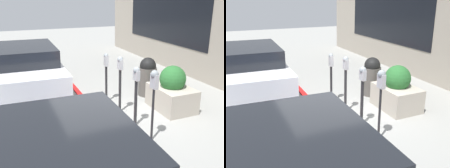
# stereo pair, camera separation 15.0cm
# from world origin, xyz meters

# --- Properties ---
(ground_plane) EXTENTS (40.00, 40.00, 0.00)m
(ground_plane) POSITION_xyz_m (0.00, 0.00, 0.00)
(ground_plane) COLOR #999993
(curb_strip) EXTENTS (19.00, 0.16, 0.04)m
(curb_strip) POSITION_xyz_m (0.00, 0.08, 0.02)
(curb_strip) COLOR red
(curb_strip) RESTS_ON ground_plane
(parking_meter_nearest) EXTENTS (0.20, 0.17, 1.58)m
(parking_meter_nearest) POSITION_xyz_m (-1.23, -0.57, 1.22)
(parking_meter_nearest) COLOR #232326
(parking_meter_nearest) RESTS_ON ground_plane
(parking_meter_second) EXTENTS (0.19, 0.16, 1.47)m
(parking_meter_second) POSITION_xyz_m (-0.48, -0.57, 1.00)
(parking_meter_second) COLOR #232326
(parking_meter_second) RESTS_ON ground_plane
(parking_meter_middle) EXTENTS (0.18, 0.15, 1.53)m
(parking_meter_middle) POSITION_xyz_m (0.40, -0.56, 1.04)
(parking_meter_middle) COLOR #232326
(parking_meter_middle) RESTS_ON ground_plane
(parking_meter_fourth) EXTENTS (0.15, 0.12, 1.46)m
(parking_meter_fourth) POSITION_xyz_m (1.20, -0.49, 0.96)
(parking_meter_fourth) COLOR #232326
(parking_meter_fourth) RESTS_ON ground_plane
(planter_box) EXTENTS (1.28, 0.91, 1.23)m
(planter_box) POSITION_xyz_m (0.02, -1.95, 0.50)
(planter_box) COLOR #B2A899
(planter_box) RESTS_ON ground_plane
(parked_car_middle) EXTENTS (4.62, 2.14, 1.58)m
(parked_car_middle) POSITION_xyz_m (2.81, 1.58, 0.84)
(parked_car_middle) COLOR silver
(parked_car_middle) RESTS_ON ground_plane
(trash_bin) EXTENTS (0.55, 0.55, 1.21)m
(trash_bin) POSITION_xyz_m (1.23, -1.89, 0.60)
(trash_bin) COLOR #514C47
(trash_bin) RESTS_ON ground_plane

